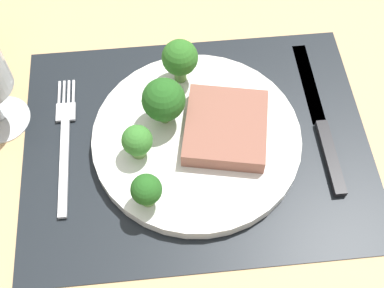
# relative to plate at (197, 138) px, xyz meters

# --- Properties ---
(ground_plane) EXTENTS (1.40, 1.10, 0.03)m
(ground_plane) POSITION_rel_plate_xyz_m (0.00, 0.00, -0.03)
(ground_plane) COLOR tan
(placemat) EXTENTS (0.42, 0.32, 0.00)m
(placemat) POSITION_rel_plate_xyz_m (0.00, 0.00, -0.01)
(placemat) COLOR black
(placemat) RESTS_ON ground_plane
(plate) EXTENTS (0.25, 0.25, 0.02)m
(plate) POSITION_rel_plate_xyz_m (0.00, 0.00, 0.00)
(plate) COLOR white
(plate) RESTS_ON placemat
(steak) EXTENTS (0.11, 0.12, 0.02)m
(steak) POSITION_rel_plate_xyz_m (0.03, 0.00, 0.02)
(steak) COLOR #8C5647
(steak) RESTS_ON plate
(broccoli_near_steak) EXTENTS (0.05, 0.05, 0.07)m
(broccoli_near_steak) POSITION_rel_plate_xyz_m (-0.04, 0.03, 0.05)
(broccoli_near_steak) COLOR #6B994C
(broccoli_near_steak) RESTS_ON plate
(broccoli_front_edge) EXTENTS (0.04, 0.04, 0.06)m
(broccoli_front_edge) POSITION_rel_plate_xyz_m (-0.01, 0.09, 0.05)
(broccoli_front_edge) COLOR #5B8942
(broccoli_front_edge) RESTS_ON plate
(broccoli_near_fork) EXTENTS (0.03, 0.03, 0.05)m
(broccoli_near_fork) POSITION_rel_plate_xyz_m (-0.06, -0.08, 0.04)
(broccoli_near_fork) COLOR #6B994C
(broccoli_near_fork) RESTS_ON plate
(broccoli_center) EXTENTS (0.04, 0.04, 0.05)m
(broccoli_center) POSITION_rel_plate_xyz_m (-0.07, -0.02, 0.03)
(broccoli_center) COLOR #6B994C
(broccoli_center) RESTS_ON plate
(fork) EXTENTS (0.02, 0.19, 0.01)m
(fork) POSITION_rel_plate_xyz_m (-0.16, 0.01, -0.01)
(fork) COLOR silver
(fork) RESTS_ON placemat
(knife) EXTENTS (0.02, 0.23, 0.01)m
(knife) POSITION_rel_plate_xyz_m (0.16, 0.01, -0.00)
(knife) COLOR black
(knife) RESTS_ON placemat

